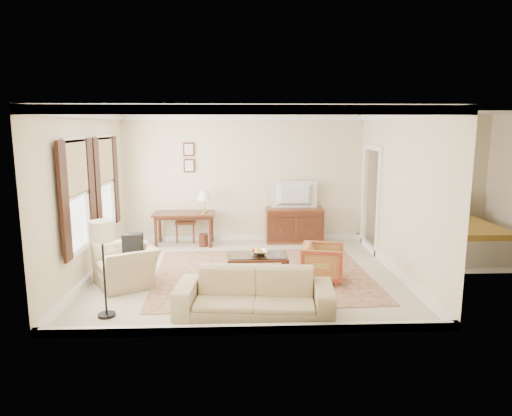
{
  "coord_description": "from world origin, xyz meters",
  "views": [
    {
      "loc": [
        -0.14,
        -7.96,
        2.64
      ],
      "look_at": [
        0.2,
        0.3,
        1.15
      ],
      "focal_mm": 32.0,
      "sensor_mm": 36.0,
      "label": 1
    }
  ],
  "objects": [
    {
      "name": "writing_desk",
      "position": [
        -1.33,
        2.06,
        0.63
      ],
      "size": [
        1.35,
        0.68,
        0.74
      ],
      "color": "#4D2316",
      "rests_on": "room_shell"
    },
    {
      "name": "book_a",
      "position": [
        0.04,
        -0.34,
        0.17
      ],
      "size": [
        0.26,
        0.18,
        0.38
      ],
      "primitive_type": "imported",
      "rotation": [
        0.0,
        0.0,
        0.58
      ],
      "color": "brown",
      "rests_on": "coffee_table"
    },
    {
      "name": "desk_lamp",
      "position": [
        -0.88,
        2.06,
        0.99
      ],
      "size": [
        0.32,
        0.32,
        0.5
      ],
      "primitive_type": null,
      "color": "silver",
      "rests_on": "writing_desk"
    },
    {
      "name": "striped_armchair",
      "position": [
        1.32,
        -0.47,
        0.36
      ],
      "size": [
        0.79,
        0.83,
        0.71
      ],
      "primitive_type": "imported",
      "rotation": [
        0.0,
        0.0,
        1.33
      ],
      "color": "#9B3421",
      "rests_on": "room_shell"
    },
    {
      "name": "window_rear",
      "position": [
        -2.7,
        0.9,
        1.55
      ],
      "size": [
        0.12,
        1.56,
        1.8
      ],
      "primitive_type": null,
      "color": "#CCB284",
      "rests_on": "room_shell"
    },
    {
      "name": "rug",
      "position": [
        0.29,
        -0.11,
        0.01
      ],
      "size": [
        3.94,
        3.42,
        0.01
      ],
      "primitive_type": "cube",
      "rotation": [
        0.0,
        0.0,
        0.04
      ],
      "color": "#5C261E",
      "rests_on": "room_shell"
    },
    {
      "name": "club_armchair",
      "position": [
        -2.02,
        -0.51,
        0.45
      ],
      "size": [
        1.09,
        1.22,
        0.9
      ],
      "primitive_type": "imported",
      "rotation": [
        0.0,
        0.0,
        -1.05
      ],
      "color": "tan",
      "rests_on": "room_shell"
    },
    {
      "name": "sofa",
      "position": [
        0.09,
        -1.88,
        0.43
      ],
      "size": [
        2.25,
        0.85,
        0.86
      ],
      "primitive_type": "imported",
      "rotation": [
        0.0,
        0.0,
        -0.1
      ],
      "color": "tan",
      "rests_on": "room_shell"
    },
    {
      "name": "framed_prints",
      "position": [
        -1.23,
        2.47,
        1.94
      ],
      "size": [
        0.25,
        0.04,
        0.68
      ],
      "primitive_type": null,
      "color": "#4D2316",
      "rests_on": "room_shell"
    },
    {
      "name": "desk_chair",
      "position": [
        -1.34,
        2.41,
        0.53
      ],
      "size": [
        0.45,
        0.45,
        1.05
      ],
      "primitive_type": null,
      "rotation": [
        0.0,
        0.0,
        0.01
      ],
      "color": "brown",
      "rests_on": "room_shell"
    },
    {
      "name": "window_front",
      "position": [
        -2.7,
        -0.7,
        1.55
      ],
      "size": [
        0.12,
        1.56,
        1.8
      ],
      "primitive_type": null,
      "color": "#CCB284",
      "rests_on": "room_shell"
    },
    {
      "name": "room_shell",
      "position": [
        0.0,
        0.0,
        2.47
      ],
      "size": [
        5.51,
        5.01,
        2.91
      ],
      "color": "beige",
      "rests_on": "ground"
    },
    {
      "name": "coffee_table",
      "position": [
        0.2,
        -0.33,
        0.33
      ],
      "size": [
        1.05,
        0.63,
        0.44
      ],
      "rotation": [
        0.0,
        0.0,
        0.02
      ],
      "color": "#4D2316",
      "rests_on": "room_shell"
    },
    {
      "name": "doorway",
      "position": [
        2.71,
        1.5,
        1.08
      ],
      "size": [
        0.1,
        1.12,
        2.25
      ],
      "primitive_type": null,
      "color": "white",
      "rests_on": "room_shell"
    },
    {
      "name": "tv",
      "position": [
        1.16,
        2.2,
        1.3
      ],
      "size": [
        1.0,
        0.58,
        0.13
      ],
      "primitive_type": "imported",
      "rotation": [
        0.0,
        0.0,
        3.14
      ],
      "color": "black",
      "rests_on": "sideboard"
    },
    {
      "name": "floor_lamp",
      "position": [
        -1.99,
        -1.84,
        1.13
      ],
      "size": [
        0.34,
        0.34,
        1.37
      ],
      "color": "black",
      "rests_on": "room_shell"
    },
    {
      "name": "backpack",
      "position": [
        -1.92,
        -0.38,
        0.69
      ],
      "size": [
        0.33,
        0.38,
        0.4
      ],
      "primitive_type": "cube",
      "rotation": [
        0.0,
        0.0,
        -1.15
      ],
      "color": "black",
      "rests_on": "club_armchair"
    },
    {
      "name": "book_b",
      "position": [
        0.42,
        -0.36,
        0.17
      ],
      "size": [
        0.27,
        0.11,
        0.38
      ],
      "primitive_type": "imported",
      "rotation": [
        0.0,
        0.0,
        -0.3
      ],
      "color": "brown",
      "rests_on": "coffee_table"
    },
    {
      "name": "annex_bedroom",
      "position": [
        4.49,
        1.15,
        0.34
      ],
      "size": [
        3.0,
        2.7,
        2.9
      ],
      "color": "beige",
      "rests_on": "ground"
    },
    {
      "name": "fruit_bowl",
      "position": [
        0.23,
        -0.33,
        0.49
      ],
      "size": [
        0.42,
        0.42,
        0.1
      ],
      "primitive_type": "imported",
      "color": "silver",
      "rests_on": "coffee_table"
    },
    {
      "name": "sideboard",
      "position": [
        1.16,
        2.22,
        0.4
      ],
      "size": [
        1.3,
        0.5,
        0.8
      ],
      "primitive_type": "cube",
      "color": "brown",
      "rests_on": "room_shell"
    }
  ]
}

